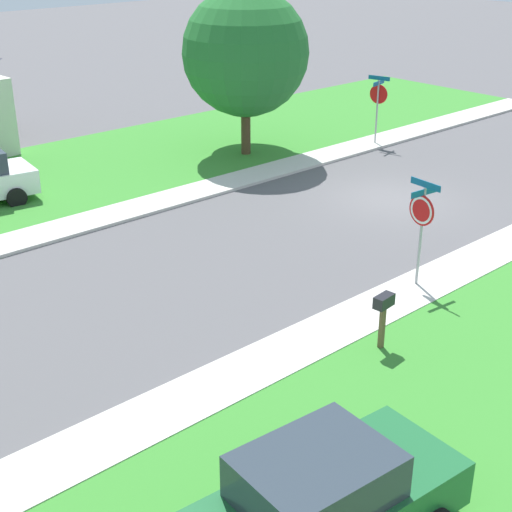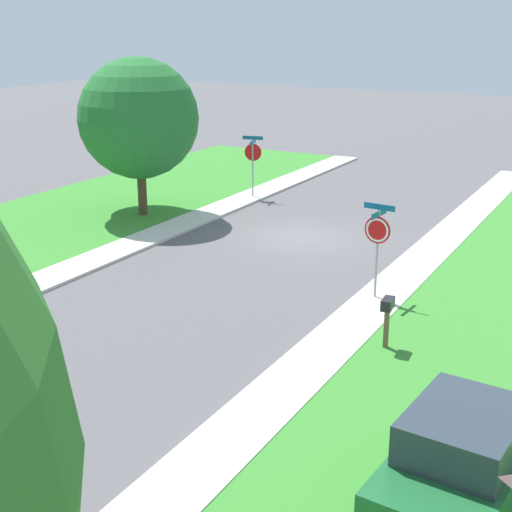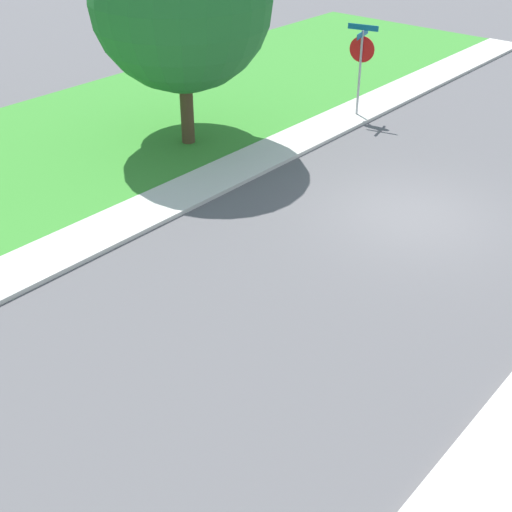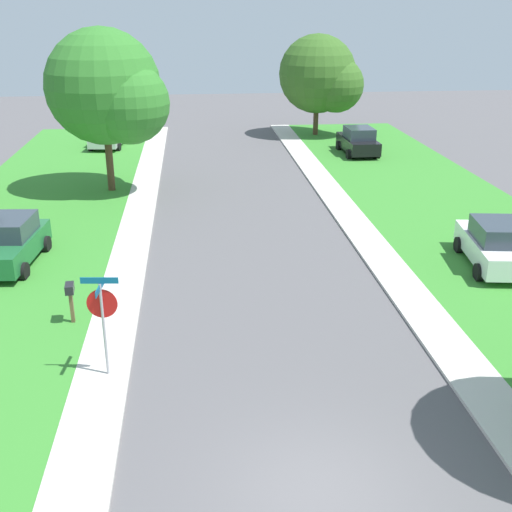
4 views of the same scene
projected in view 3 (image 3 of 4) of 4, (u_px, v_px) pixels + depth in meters
ground_plane at (412, 215)px, 16.02m from camera, size 120.00×120.00×0.00m
stop_sign_near_corner at (361, 55)px, 20.59m from camera, size 0.90×0.90×2.77m
tree_sidewalk_mid at (179, 2)px, 17.97m from camera, size 5.05×4.69×6.27m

